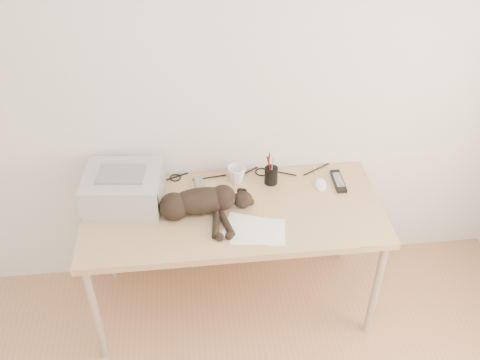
{
  "coord_description": "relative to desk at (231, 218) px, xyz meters",
  "views": [
    {
      "loc": [
        -0.2,
        -0.76,
        2.6
      ],
      "look_at": [
        0.03,
        1.34,
        0.98
      ],
      "focal_mm": 40.0,
      "sensor_mm": 36.0,
      "label": 1
    }
  ],
  "objects": [
    {
      "name": "wall_back",
      "position": [
        0.0,
        0.27,
        0.69
      ],
      "size": [
        3.5,
        0.0,
        3.5
      ],
      "primitive_type": "plane",
      "rotation": [
        1.57,
        0.0,
        0.0
      ],
      "color": "silver",
      "rests_on": "floor"
    },
    {
      "name": "desk",
      "position": [
        0.0,
        0.0,
        0.0
      ],
      "size": [
        1.6,
        0.7,
        0.74
      ],
      "color": "tan",
      "rests_on": "floor"
    },
    {
      "name": "printer",
      "position": [
        -0.57,
        0.05,
        0.23
      ],
      "size": [
        0.44,
        0.38,
        0.19
      ],
      "color": "#ABABB0",
      "rests_on": "desk"
    },
    {
      "name": "papers",
      "position": [
        0.09,
        -0.26,
        0.14
      ],
      "size": [
        0.35,
        0.28,
        0.01
      ],
      "color": "white",
      "rests_on": "desk"
    },
    {
      "name": "cat",
      "position": [
        -0.19,
        -0.09,
        0.2
      ],
      "size": [
        0.68,
        0.31,
        0.15
      ],
      "rotation": [
        0.0,
        0.0,
        0.1
      ],
      "color": "black",
      "rests_on": "desk"
    },
    {
      "name": "mug",
      "position": [
        0.05,
        0.16,
        0.18
      ],
      "size": [
        0.13,
        0.13,
        0.1
      ],
      "primitive_type": "imported",
      "rotation": [
        0.0,
        0.0,
        0.28
      ],
      "color": "white",
      "rests_on": "desk"
    },
    {
      "name": "pen_cup",
      "position": [
        0.24,
        0.12,
        0.19
      ],
      "size": [
        0.07,
        0.07,
        0.19
      ],
      "color": "black",
      "rests_on": "desk"
    },
    {
      "name": "remote_grey",
      "position": [
        -0.16,
        0.12,
        0.14
      ],
      "size": [
        0.07,
        0.19,
        0.02
      ],
      "primitive_type": "cube",
      "rotation": [
        0.0,
        0.0,
        0.12
      ],
      "color": "slate",
      "rests_on": "desk"
    },
    {
      "name": "remote_black",
      "position": [
        0.62,
        0.08,
        0.14
      ],
      "size": [
        0.06,
        0.2,
        0.02
      ],
      "primitive_type": "cube",
      "rotation": [
        0.0,
        0.0,
        -0.02
      ],
      "color": "black",
      "rests_on": "desk"
    },
    {
      "name": "mouse",
      "position": [
        0.51,
        0.07,
        0.15
      ],
      "size": [
        0.09,
        0.13,
        0.04
      ],
      "primitive_type": "ellipsoid",
      "rotation": [
        0.0,
        0.0,
        -0.15
      ],
      "color": "white",
      "rests_on": "desk"
    },
    {
      "name": "cable_tangle",
      "position": [
        0.0,
        0.22,
        0.14
      ],
      "size": [
        1.36,
        0.08,
        0.01
      ],
      "primitive_type": null,
      "color": "black",
      "rests_on": "desk"
    }
  ]
}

